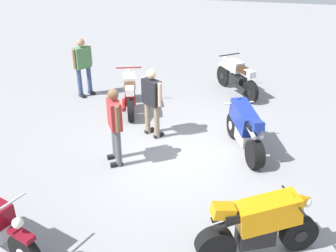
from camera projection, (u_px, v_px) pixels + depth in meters
The scene contains 8 objects.
ground_plane at pixel (177, 151), 8.76m from camera, with size 40.00×40.00×0.00m, color gray.
motorcycle_cream_vintage at pixel (130, 93), 10.51m from camera, with size 1.89×0.89×1.07m.
motorcycle_blue_sportbike at pixel (245, 127), 8.54m from camera, with size 1.86×1.01×1.14m.
motorcycle_orange_sportbike at pixel (261, 224), 5.76m from camera, with size 1.04×1.85×1.14m.
motorcycle_silver_cruiser at pixel (237, 77), 11.55m from camera, with size 1.73×1.37×1.09m.
person_in_black_shirt at pixel (152, 99), 8.99m from camera, with size 0.50×0.59×1.68m.
person_in_red_shirt at pixel (115, 122), 7.94m from camera, with size 0.60×0.50×1.69m.
person_in_green_shirt at pixel (83, 63), 11.22m from camera, with size 0.61×0.49×1.72m.
Camera 1 is at (7.35, 1.53, 4.55)m, focal length 41.44 mm.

